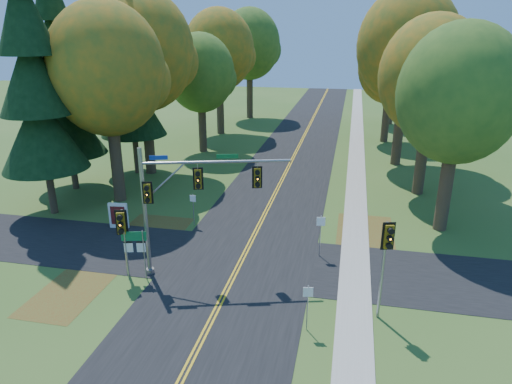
% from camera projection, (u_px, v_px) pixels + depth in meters
% --- Properties ---
extents(ground, '(160.00, 160.00, 0.00)m').
position_uv_depth(ground, '(233.00, 278.00, 23.67)').
color(ground, '#32561E').
rests_on(ground, ground).
extents(road_main, '(8.00, 160.00, 0.02)m').
position_uv_depth(road_main, '(233.00, 277.00, 23.67)').
color(road_main, black).
rests_on(road_main, ground).
extents(road_cross, '(60.00, 6.00, 0.02)m').
position_uv_depth(road_cross, '(242.00, 259.00, 25.51)').
color(road_cross, black).
rests_on(road_cross, ground).
extents(centerline_left, '(0.10, 160.00, 0.01)m').
position_uv_depth(centerline_left, '(231.00, 277.00, 23.68)').
color(centerline_left, gold).
rests_on(centerline_left, road_main).
extents(centerline_right, '(0.10, 160.00, 0.01)m').
position_uv_depth(centerline_right, '(235.00, 277.00, 23.64)').
color(centerline_right, gold).
rests_on(centerline_right, road_main).
extents(sidewalk_east, '(1.60, 160.00, 0.06)m').
position_uv_depth(sidewalk_east, '(355.00, 291.00, 22.45)').
color(sidewalk_east, '#9E998E').
rests_on(sidewalk_east, ground).
extents(leaf_patch_w_near, '(4.00, 6.00, 0.00)m').
position_uv_depth(leaf_patch_w_near, '(149.00, 234.00, 28.62)').
color(leaf_patch_w_near, brown).
rests_on(leaf_patch_w_near, ground).
extents(leaf_patch_e, '(3.50, 8.00, 0.00)m').
position_uv_depth(leaf_patch_e, '(365.00, 240.00, 27.86)').
color(leaf_patch_e, brown).
rests_on(leaf_patch_e, ground).
extents(leaf_patch_w_far, '(3.00, 5.00, 0.00)m').
position_uv_depth(leaf_patch_w_far, '(70.00, 292.00, 22.37)').
color(leaf_patch_w_far, brown).
rests_on(leaf_patch_w_far, ground).
extents(tree_w_a, '(8.00, 8.00, 14.15)m').
position_uv_depth(tree_w_a, '(108.00, 70.00, 31.26)').
color(tree_w_a, '#38281C').
rests_on(tree_w_a, ground).
extents(tree_e_a, '(7.20, 7.20, 12.73)m').
position_uv_depth(tree_e_a, '(460.00, 95.00, 26.59)').
color(tree_e_a, '#38281C').
rests_on(tree_e_a, ground).
extents(tree_w_b, '(8.60, 8.60, 15.38)m').
position_uv_depth(tree_w_b, '(143.00, 52.00, 37.43)').
color(tree_w_b, '#38281C').
rests_on(tree_w_b, ground).
extents(tree_e_b, '(7.60, 7.60, 13.33)m').
position_uv_depth(tree_e_b, '(433.00, 77.00, 32.85)').
color(tree_e_b, '#38281C').
rests_on(tree_e_b, ground).
extents(tree_w_c, '(6.80, 6.80, 11.91)m').
position_uv_depth(tree_w_c, '(201.00, 74.00, 45.35)').
color(tree_w_c, '#38281C').
rests_on(tree_w_c, ground).
extents(tree_e_c, '(8.80, 8.80, 15.79)m').
position_uv_depth(tree_e_c, '(408.00, 47.00, 39.93)').
color(tree_e_c, '#38281C').
rests_on(tree_e_c, ground).
extents(tree_w_d, '(8.20, 8.20, 14.56)m').
position_uv_depth(tree_w_d, '(220.00, 50.00, 52.86)').
color(tree_w_d, '#38281C').
rests_on(tree_w_d, ground).
extents(tree_e_d, '(7.00, 7.00, 12.32)m').
position_uv_depth(tree_e_d, '(391.00, 67.00, 49.32)').
color(tree_e_d, '#38281C').
rests_on(tree_e_d, ground).
extents(tree_w_e, '(8.40, 8.40, 14.97)m').
position_uv_depth(tree_w_e, '(250.00, 44.00, 62.56)').
color(tree_w_e, '#38281C').
rests_on(tree_w_e, ground).
extents(tree_e_e, '(7.80, 7.80, 13.74)m').
position_uv_depth(tree_e_e, '(396.00, 53.00, 58.61)').
color(tree_e_e, '#38281C').
rests_on(tree_e_e, ground).
extents(pine_a, '(5.60, 5.60, 19.48)m').
position_uv_depth(pine_a, '(33.00, 79.00, 28.90)').
color(pine_a, '#38281C').
rests_on(pine_a, ground).
extents(pine_b, '(5.60, 5.60, 17.31)m').
position_uv_depth(pine_b, '(62.00, 85.00, 34.14)').
color(pine_b, '#38281C').
rests_on(pine_b, ground).
extents(pine_c, '(5.60, 5.60, 20.56)m').
position_uv_depth(pine_c, '(128.00, 60.00, 37.64)').
color(pine_c, '#38281C').
rests_on(pine_c, ground).
extents(traffic_mast, '(7.26, 2.51, 6.83)m').
position_uv_depth(traffic_mast, '(181.00, 195.00, 22.67)').
color(traffic_mast, gray).
rests_on(traffic_mast, ground).
extents(east_signal_pole, '(0.54, 0.64, 4.73)m').
position_uv_depth(east_signal_pole, '(387.00, 247.00, 19.05)').
color(east_signal_pole, gray).
rests_on(east_signal_pole, ground).
extents(ped_signal_pole, '(0.58, 0.69, 3.77)m').
position_uv_depth(ped_signal_pole, '(122.00, 228.00, 22.79)').
color(ped_signal_pole, '#999DA1').
rests_on(ped_signal_pole, ground).
extents(route_sign_cluster, '(1.24, 0.32, 2.71)m').
position_uv_depth(route_sign_cluster, '(135.00, 245.00, 22.97)').
color(route_sign_cluster, gray).
rests_on(route_sign_cluster, ground).
extents(info_kiosk, '(1.24, 0.33, 1.70)m').
position_uv_depth(info_kiosk, '(119.00, 216.00, 29.30)').
color(info_kiosk, white).
rests_on(info_kiosk, ground).
extents(reg_sign_e_north, '(0.47, 0.11, 2.49)m').
position_uv_depth(reg_sign_e_north, '(321.00, 229.00, 25.33)').
color(reg_sign_e_north, gray).
rests_on(reg_sign_e_north, ground).
extents(reg_sign_e_south, '(0.41, 0.10, 2.18)m').
position_uv_depth(reg_sign_e_south, '(308.00, 300.00, 19.08)').
color(reg_sign_e_south, gray).
rests_on(reg_sign_e_south, ground).
extents(reg_sign_w, '(0.41, 0.08, 2.16)m').
position_uv_depth(reg_sign_w, '(193.00, 204.00, 29.50)').
color(reg_sign_w, gray).
rests_on(reg_sign_w, ground).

